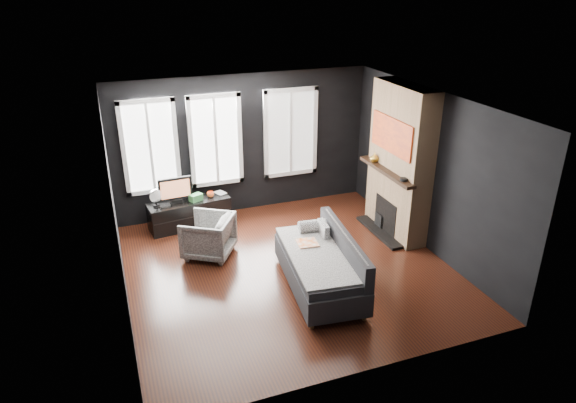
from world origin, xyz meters
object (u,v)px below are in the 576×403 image
object	(u,v)px
sofa	(319,262)
mantel_vase	(374,157)
media_console	(190,213)
book	(216,189)
mug	(210,194)
armchair	(208,234)
monitor	(175,189)

from	to	relation	value
sofa	mantel_vase	distance (m)	2.64
mantel_vase	media_console	bearing A→B (deg)	162.10
sofa	mantel_vase	size ratio (longest dim) A/B	11.95
mantel_vase	book	bearing A→B (deg)	156.72
mug	book	bearing A→B (deg)	29.78
mug	book	world-z (taller)	book
armchair	book	world-z (taller)	armchair
sofa	mug	world-z (taller)	sofa
sofa	mug	bearing A→B (deg)	116.59
media_console	mug	world-z (taller)	mug
sofa	mantel_vase	xyz separation A→B (m)	(1.81, 1.71, 0.87)
armchair	monitor	size ratio (longest dim) A/B	1.27
mug	media_console	bearing A→B (deg)	-175.81
sofa	media_console	distance (m)	3.12
media_console	book	size ratio (longest dim) A/B	6.69
armchair	mug	distance (m)	1.29
sofa	book	world-z (taller)	sofa
mug	book	distance (m)	0.16
armchair	mantel_vase	world-z (taller)	mantel_vase
armchair	monitor	world-z (taller)	monitor
sofa	monitor	size ratio (longest dim) A/B	3.30
media_console	mug	xyz separation A→B (m)	(0.42, 0.03, 0.32)
mug	monitor	bearing A→B (deg)	-177.64
sofa	media_console	world-z (taller)	sofa
mug	armchair	bearing A→B (deg)	-104.66
sofa	monitor	xyz separation A→B (m)	(-1.67, 2.76, 0.35)
mantel_vase	armchair	bearing A→B (deg)	-177.27
media_console	mantel_vase	size ratio (longest dim) A/B	8.82
armchair	book	bearing A→B (deg)	-167.11
book	mantel_vase	bearing A→B (deg)	-23.28
armchair	mantel_vase	distance (m)	3.29
media_console	mug	distance (m)	0.53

